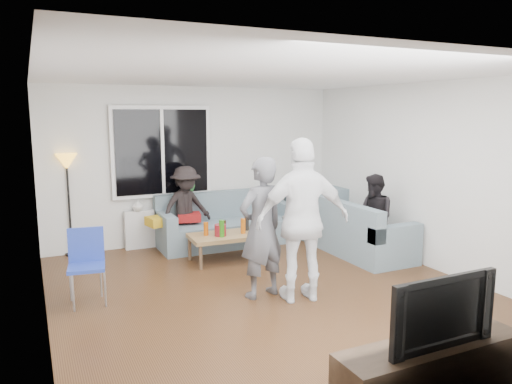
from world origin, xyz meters
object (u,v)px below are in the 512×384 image
side_chair (87,268)px  television (434,308)px  sofa_right_section (356,225)px  player_left (261,228)px  tv_console (430,370)px  floor_lamp (69,205)px  coffee_table (227,247)px  spectator_right (374,217)px  sofa_back_section (228,219)px  player_right (303,221)px  spectator_back (186,208)px

side_chair → television: (2.17, -3.07, 0.29)m
sofa_right_section → side_chair: size_ratio=2.33×
player_left → television: (0.27, -2.44, -0.12)m
player_left → tv_console: (0.27, -2.44, -0.62)m
floor_lamp → coffee_table: bearing=-31.8°
sofa_right_section → spectator_right: spectator_right is taller
floor_lamp → spectator_right: floor_lamp is taller
sofa_back_section → sofa_right_section: 2.09m
coffee_table → player_right: player_right is taller
player_left → side_chair: bearing=-30.6°
tv_console → spectator_right: bearing=58.2°
floor_lamp → television: bearing=-67.4°
television → sofa_right_section: bearing=61.5°
floor_lamp → television: size_ratio=1.60×
sofa_back_section → sofa_right_section: same height
sofa_right_section → floor_lamp: floor_lamp is taller
player_right → spectator_right: size_ratio=1.48×
player_left → player_right: player_right is taller
sofa_back_section → coffee_table: size_ratio=2.09×
spectator_back → television: spectator_back is taller
sofa_back_section → side_chair: bearing=-144.9°
player_right → television: player_right is taller
player_right → spectator_back: bearing=-67.1°
player_left → coffee_table: bearing=-108.5°
side_chair → player_left: 2.05m
floor_lamp → sofa_right_section: bearing=-22.9°
spectator_right → spectator_back: spectator_back is taller
sofa_back_section → coffee_table: sofa_back_section is taller
sofa_right_section → spectator_right: 0.48m
player_right → floor_lamp: bearing=-42.7°
sofa_back_section → tv_console: sofa_back_section is taller
sofa_right_section → player_left: 2.44m
player_left → spectator_back: 2.38m
spectator_right → floor_lamp: bearing=-109.9°
spectator_right → television: spectator_right is taller
television → coffee_table: bearing=91.5°
player_left → television: 2.45m
player_left → spectator_right: player_left is taller
player_right → spectator_right: bearing=-141.9°
coffee_table → player_right: 1.96m
coffee_table → player_left: size_ratio=0.66×
spectator_back → spectator_right: bearing=-50.0°
sofa_back_section → player_left: size_ratio=1.37×
side_chair → player_right: (2.29, -0.93, 0.52)m
coffee_table → spectator_back: 1.05m
sofa_right_section → tv_console: (-1.90, -3.49, -0.20)m
coffee_table → spectator_back: (-0.36, 0.87, 0.47)m
spectator_back → side_chair: bearing=-148.2°
coffee_table → television: 3.97m
coffee_table → side_chair: bearing=-157.3°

